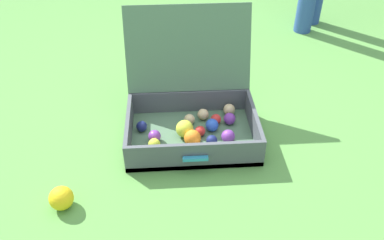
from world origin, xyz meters
TOP-DOWN VIEW (x-y plane):
  - ground_plane at (0.00, 0.00)m, footprint 16.00×16.00m
  - open_suitcase at (-0.04, 0.01)m, footprint 0.61×0.58m
  - stray_ball_on_grass at (-0.58, -0.44)m, footprint 0.10×0.10m

SIDE VIEW (x-z plane):
  - ground_plane at x=0.00m, z-range 0.00..0.00m
  - stray_ball_on_grass at x=-0.58m, z-range 0.00..0.10m
  - open_suitcase at x=-0.04m, z-range -0.15..0.39m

